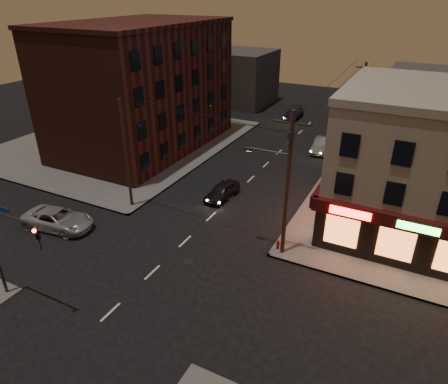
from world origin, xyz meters
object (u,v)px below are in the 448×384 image
Objects in this scene: sedan_far at (293,114)px; fire_hydrant at (278,244)px; sedan_near at (222,191)px; suv_cross at (58,219)px; sedan_mid at (322,145)px.

sedan_far is 6.78× the size of fire_hydrant.
suv_cross is at bearing -126.50° from sedan_near.
suv_cross reaches higher than sedan_near.
sedan_near is 15.91m from sedan_mid.
sedan_mid is 6.38× the size of fire_hydrant.
sedan_near is 26.12m from sedan_far.
sedan_far is at bearing 120.43° from sedan_mid.
fire_hydrant is at bearing -31.33° from sedan_near.
suv_cross reaches higher than sedan_far.
sedan_far is (-6.86, 10.88, -0.05)m from sedan_mid.
sedan_near is at bearing 143.44° from fire_hydrant.
fire_hydrant is at bearing -81.14° from suv_cross.
suv_cross is 13.43m from sedan_near.
sedan_far is 32.59m from fire_hydrant.
sedan_near is 0.89× the size of sedan_mid.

